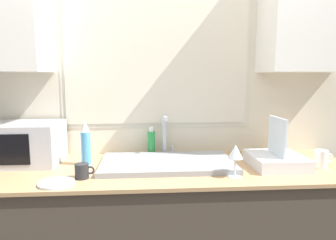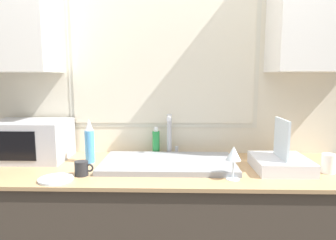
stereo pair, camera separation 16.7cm
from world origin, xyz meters
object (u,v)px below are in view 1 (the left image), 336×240
faucet (165,132)px  soap_bottle (151,143)px  wine_glass (235,153)px  dish_rack (276,159)px  spray_bottle (86,144)px  microwave (20,143)px  mug_near_sink (82,171)px

faucet → soap_bottle: faucet is taller
soap_bottle → wine_glass: bearing=-48.7°
faucet → dish_rack: (0.63, -0.30, -0.11)m
faucet → wine_glass: faucet is taller
dish_rack → spray_bottle: dish_rack is taller
faucet → dish_rack: size_ratio=0.87×
microwave → wine_glass: size_ratio=2.73×
spray_bottle → mug_near_sink: 0.27m
microwave → dish_rack: bearing=-6.9°
dish_rack → faucet: bearing=154.4°
faucet → microwave: (-0.89, -0.12, -0.03)m
faucet → spray_bottle: size_ratio=1.03×
soap_bottle → mug_near_sink: size_ratio=1.88×
soap_bottle → dish_rack: bearing=-23.6°
spray_bottle → mug_near_sink: (0.03, -0.25, -0.09)m
soap_bottle → mug_near_sink: bearing=-129.3°
mug_near_sink → soap_bottle: bearing=50.7°
faucet → mug_near_sink: faucet is taller
spray_bottle → wine_glass: (0.82, -0.29, 0.00)m
wine_glass → soap_bottle: bearing=131.3°
dish_rack → mug_near_sink: size_ratio=3.17×
spray_bottle → mug_near_sink: bearing=-83.7°
mug_near_sink → wine_glass: (0.79, -0.04, 0.09)m
dish_rack → spray_bottle: bearing=173.9°
dish_rack → soap_bottle: size_ratio=1.68×
faucet → spray_bottle: 0.52m
faucet → dish_rack: dish_rack is taller
spray_bottle → soap_bottle: 0.44m
faucet → mug_near_sink: size_ratio=2.75×
wine_glass → microwave: bearing=163.9°
microwave → faucet: bearing=7.5°
dish_rack → wine_glass: size_ratio=1.84×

